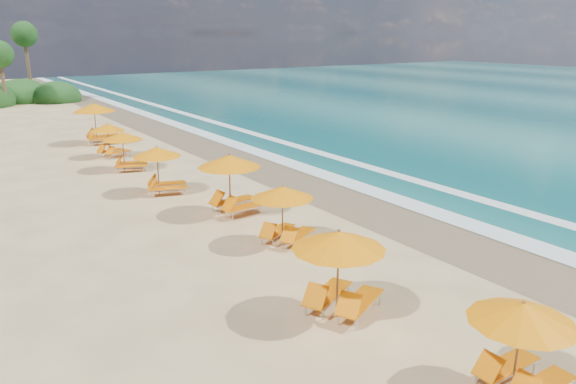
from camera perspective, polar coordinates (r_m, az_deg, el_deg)
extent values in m
plane|color=#DABE80|center=(20.70, 0.00, -3.19)|extent=(160.00, 160.00, 0.00)
cube|color=#7C674A|center=(23.04, 8.30, -1.31)|extent=(4.00, 160.00, 0.01)
cube|color=white|center=(24.03, 10.97, -0.64)|extent=(1.20, 160.00, 0.01)
cube|color=white|center=(26.17, 15.67, 0.41)|extent=(0.80, 160.00, 0.01)
cylinder|color=olive|center=(11.83, 22.78, -15.03)|extent=(0.05, 0.05, 1.99)
cone|color=orange|center=(11.44, 23.24, -11.46)|extent=(2.04, 2.04, 0.40)
sphere|color=olive|center=(11.34, 23.36, -10.47)|extent=(0.07, 0.07, 0.07)
cylinder|color=olive|center=(13.68, 5.20, -8.70)|extent=(0.06, 0.06, 2.26)
cone|color=orange|center=(13.31, 5.31, -5.02)|extent=(3.11, 3.11, 0.45)
sphere|color=olive|center=(13.22, 5.33, -4.00)|extent=(0.08, 0.08, 0.08)
cylinder|color=olive|center=(18.18, -0.58, -2.59)|extent=(0.05, 0.05, 2.03)
cone|color=orange|center=(17.93, -0.59, -0.03)|extent=(2.81, 2.81, 0.41)
sphere|color=olive|center=(17.87, -0.59, 0.66)|extent=(0.07, 0.07, 0.07)
cylinder|color=olive|center=(21.35, -6.08, 0.66)|extent=(0.06, 0.06, 2.37)
cone|color=orange|center=(21.10, -6.16, 3.23)|extent=(2.61, 2.61, 0.48)
sphere|color=olive|center=(21.05, -6.19, 3.93)|extent=(0.08, 0.08, 0.08)
cylinder|color=olive|center=(24.82, -13.40, 2.16)|extent=(0.05, 0.05, 2.07)
cone|color=orange|center=(24.63, -13.53, 4.10)|extent=(2.66, 2.66, 0.42)
sphere|color=olive|center=(24.58, -13.57, 4.62)|extent=(0.07, 0.07, 0.07)
cylinder|color=olive|center=(29.52, -16.78, 4.03)|extent=(0.05, 0.05, 1.99)
cone|color=orange|center=(29.37, -16.91, 5.61)|extent=(2.61, 2.61, 0.40)
sphere|color=olive|center=(29.33, -16.95, 6.04)|extent=(0.07, 0.07, 0.07)
cylinder|color=olive|center=(32.97, -18.20, 5.06)|extent=(0.05, 0.05, 1.91)
cone|color=orange|center=(32.84, -18.32, 6.42)|extent=(2.57, 2.57, 0.38)
sphere|color=olive|center=(32.81, -18.36, 6.79)|extent=(0.07, 0.07, 0.07)
cylinder|color=olive|center=(37.37, -19.43, 6.69)|extent=(0.06, 0.06, 2.56)
cone|color=orange|center=(37.23, -19.59, 8.30)|extent=(2.93, 2.93, 0.51)
sphere|color=olive|center=(37.19, -19.63, 8.74)|extent=(0.09, 0.09, 0.09)
ellipsoid|color=#163D14|center=(64.16, -26.00, 8.95)|extent=(5.60, 5.60, 3.64)
ellipsoid|color=#163D14|center=(62.69, -22.99, 9.11)|extent=(5.00, 5.00, 3.25)
cylinder|color=brown|center=(59.78, -27.56, 10.23)|extent=(0.36, 0.36, 5.00)
cylinder|color=brown|center=(64.08, -25.42, 11.59)|extent=(0.36, 0.36, 6.80)
sphere|color=#163D14|center=(63.99, -25.80, 14.61)|extent=(2.60, 2.60, 2.60)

